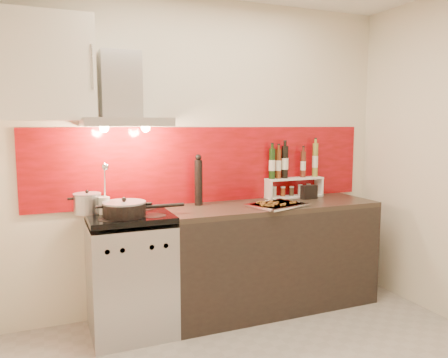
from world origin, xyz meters
name	(u,v)px	position (x,y,z in m)	size (l,w,h in m)	color
back_wall	(204,156)	(0.00, 1.40, 1.30)	(3.40, 0.02, 2.60)	silver
backsplash	(210,165)	(0.05, 1.39, 1.22)	(3.00, 0.02, 0.64)	maroon
range_stove	(131,275)	(-0.70, 1.10, 0.44)	(0.60, 0.60, 0.91)	#B7B7BA
counter	(271,255)	(0.50, 1.10, 0.45)	(1.80, 0.60, 0.90)	black
range_hood	(122,100)	(-0.70, 1.24, 1.74)	(0.62, 0.50, 0.61)	#B7B7BA
upper_cabinet	(41,68)	(-1.25, 1.22, 1.95)	(0.70, 0.35, 0.72)	silver
stock_pot	(87,203)	(-0.98, 1.22, 0.99)	(0.20, 0.20, 0.17)	#B7B7BA
saute_pan	(125,209)	(-0.74, 1.00, 0.96)	(0.60, 0.31, 0.14)	black
utensil_jar	(104,200)	(-0.87, 1.14, 1.02)	(0.08, 0.12, 0.39)	silver
pepper_mill	(198,181)	(-0.10, 1.27, 1.10)	(0.07, 0.07, 0.42)	black
step_shelf	(292,175)	(0.82, 1.32, 1.10)	(0.55, 0.15, 0.49)	white
caddy_box	(309,192)	(0.92, 1.19, 0.96)	(0.14, 0.06, 0.12)	black
baking_tray	(277,205)	(0.47, 0.96, 0.92)	(0.52, 0.45, 0.03)	silver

